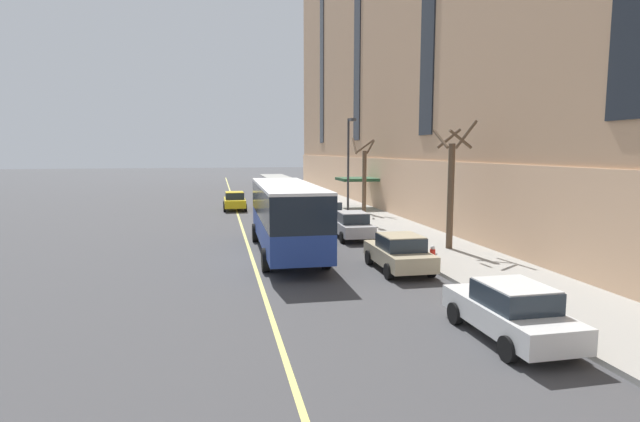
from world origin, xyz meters
name	(u,v)px	position (x,y,z in m)	size (l,w,h in m)	color
ground_plane	(275,260)	(0.00, 0.00, 0.00)	(260.00, 260.00, 0.00)	#424244
sidewalk	(422,241)	(8.57, 3.00, 0.07)	(4.67, 160.00, 0.15)	#9E9B93
city_bus	(286,214)	(0.71, 1.15, 2.01)	(2.97, 11.06, 3.44)	navy
parked_car_red_0	(306,201)	(4.89, 19.16, 0.78)	(2.00, 4.75, 1.56)	#B21E19
parked_car_white_2	(290,191)	(5.16, 30.44, 0.78)	(1.93, 4.30, 1.56)	silver
parked_car_white_3	(327,212)	(4.95, 11.20, 0.78)	(2.02, 4.40, 1.56)	silver
parked_car_champagne_4	(399,253)	(4.89, -3.10, 0.78)	(2.03, 4.25, 1.56)	#BCAD89
parked_car_silver_5	(352,225)	(4.99, 4.81, 0.78)	(1.98, 4.32, 1.56)	#B7B7BC
parked_car_white_6	(510,311)	(5.06, -10.98, 0.78)	(1.97, 4.34, 1.56)	silver
taxi_cab	(235,201)	(-1.11, 20.40, 0.78)	(1.93, 4.27, 1.56)	yellow
street_tree_mid_block	(451,185)	(8.86, 0.31, 3.34)	(1.74, 1.75, 6.33)	brown
street_tree_far_uptown	(364,176)	(8.82, 15.25, 3.08)	(1.92, 1.75, 5.89)	brown
street_lamp	(349,158)	(6.84, 12.41, 4.53)	(0.36, 1.48, 7.18)	#2D2D30
fire_hydrant	(433,254)	(6.74, -2.37, 0.49)	(0.42, 0.24, 0.72)	red
lane_centerline	(249,249)	(-0.99, 3.00, 0.00)	(0.16, 140.00, 0.01)	#E0D66B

